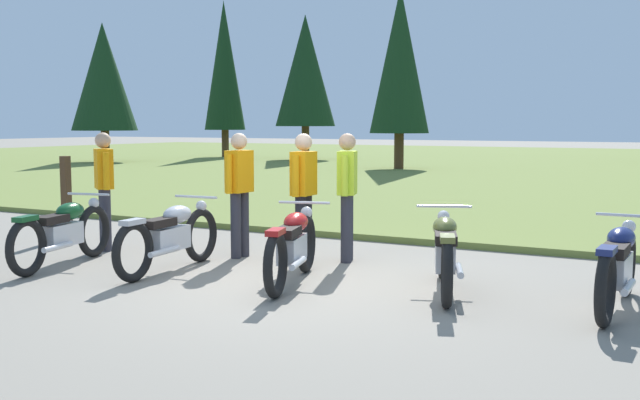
{
  "coord_description": "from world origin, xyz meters",
  "views": [
    {
      "loc": [
        4.21,
        -7.18,
        1.8
      ],
      "look_at": [
        0.0,
        0.6,
        0.9
      ],
      "focal_mm": 42.51,
      "sensor_mm": 36.0,
      "label": 1
    }
  ],
  "objects_px": {
    "motorcycle_navy": "(618,266)",
    "rider_near_row_end": "(104,184)",
    "rider_checking_bike": "(347,189)",
    "rider_with_back_turned": "(304,190)",
    "motorcycle_silver": "(170,236)",
    "rider_in_hivis_vest": "(239,187)",
    "motorcycle_olive": "(445,252)",
    "trail_marker_post": "(66,197)",
    "motorcycle_british_green": "(63,232)",
    "motorcycle_red": "(293,245)"
  },
  "relations": [
    {
      "from": "motorcycle_british_green",
      "to": "motorcycle_silver",
      "type": "distance_m",
      "value": 1.45
    },
    {
      "from": "trail_marker_post",
      "to": "rider_in_hivis_vest",
      "type": "bearing_deg",
      "value": -2.27
    },
    {
      "from": "motorcycle_olive",
      "to": "rider_with_back_turned",
      "type": "height_order",
      "value": "rider_with_back_turned"
    },
    {
      "from": "motorcycle_olive",
      "to": "trail_marker_post",
      "type": "distance_m",
      "value": 6.56
    },
    {
      "from": "rider_near_row_end",
      "to": "rider_checking_bike",
      "type": "bearing_deg",
      "value": 13.93
    },
    {
      "from": "rider_near_row_end",
      "to": "rider_checking_bike",
      "type": "relative_size",
      "value": 1.0
    },
    {
      "from": "motorcycle_british_green",
      "to": "motorcycle_olive",
      "type": "xyz_separation_m",
      "value": [
        4.73,
        0.86,
        0.0
      ]
    },
    {
      "from": "motorcycle_silver",
      "to": "rider_in_hivis_vest",
      "type": "xyz_separation_m",
      "value": [
        0.2,
        1.2,
        0.51
      ]
    },
    {
      "from": "motorcycle_olive",
      "to": "trail_marker_post",
      "type": "relative_size",
      "value": 1.55
    },
    {
      "from": "rider_in_hivis_vest",
      "to": "rider_with_back_turned",
      "type": "height_order",
      "value": "same"
    },
    {
      "from": "motorcycle_olive",
      "to": "rider_near_row_end",
      "type": "distance_m",
      "value": 5.17
    },
    {
      "from": "motorcycle_british_green",
      "to": "motorcycle_navy",
      "type": "xyz_separation_m",
      "value": [
        6.46,
        0.9,
        0.0
      ]
    },
    {
      "from": "motorcycle_silver",
      "to": "trail_marker_post",
      "type": "bearing_deg",
      "value": 157.17
    },
    {
      "from": "motorcycle_red",
      "to": "motorcycle_navy",
      "type": "relative_size",
      "value": 0.97
    },
    {
      "from": "motorcycle_british_green",
      "to": "rider_checking_bike",
      "type": "height_order",
      "value": "rider_checking_bike"
    },
    {
      "from": "motorcycle_navy",
      "to": "rider_checking_bike",
      "type": "relative_size",
      "value": 1.26
    },
    {
      "from": "motorcycle_red",
      "to": "rider_checking_bike",
      "type": "bearing_deg",
      "value": 93.15
    },
    {
      "from": "motorcycle_navy",
      "to": "rider_with_back_turned",
      "type": "bearing_deg",
      "value": 169.46
    },
    {
      "from": "motorcycle_olive",
      "to": "motorcycle_navy",
      "type": "height_order",
      "value": "same"
    },
    {
      "from": "motorcycle_navy",
      "to": "rider_in_hivis_vest",
      "type": "relative_size",
      "value": 1.26
    },
    {
      "from": "motorcycle_silver",
      "to": "motorcycle_red",
      "type": "bearing_deg",
      "value": 2.37
    },
    {
      "from": "rider_near_row_end",
      "to": "rider_checking_bike",
      "type": "distance_m",
      "value": 3.51
    },
    {
      "from": "trail_marker_post",
      "to": "motorcycle_silver",
      "type": "bearing_deg",
      "value": -22.83
    },
    {
      "from": "motorcycle_silver",
      "to": "rider_near_row_end",
      "type": "bearing_deg",
      "value": 157.01
    },
    {
      "from": "motorcycle_red",
      "to": "rider_in_hivis_vest",
      "type": "distance_m",
      "value": 1.94
    },
    {
      "from": "motorcycle_silver",
      "to": "trail_marker_post",
      "type": "xyz_separation_m",
      "value": [
        -3.17,
        1.33,
        0.21
      ]
    },
    {
      "from": "motorcycle_navy",
      "to": "trail_marker_post",
      "type": "height_order",
      "value": "trail_marker_post"
    },
    {
      "from": "rider_checking_bike",
      "to": "trail_marker_post",
      "type": "bearing_deg",
      "value": -176.68
    },
    {
      "from": "motorcycle_british_green",
      "to": "rider_with_back_turned",
      "type": "xyz_separation_m",
      "value": [
        2.57,
        1.62,
        0.51
      ]
    },
    {
      "from": "rider_checking_bike",
      "to": "rider_with_back_turned",
      "type": "height_order",
      "value": "same"
    },
    {
      "from": "motorcycle_navy",
      "to": "rider_near_row_end",
      "type": "xyz_separation_m",
      "value": [
        -6.86,
        0.24,
        0.51
      ]
    },
    {
      "from": "rider_checking_bike",
      "to": "trail_marker_post",
      "type": "xyz_separation_m",
      "value": [
        -4.77,
        -0.28,
        -0.3
      ]
    },
    {
      "from": "motorcycle_olive",
      "to": "motorcycle_british_green",
      "type": "bearing_deg",
      "value": -169.68
    },
    {
      "from": "motorcycle_red",
      "to": "trail_marker_post",
      "type": "bearing_deg",
      "value": 165.42
    },
    {
      "from": "rider_checking_bike",
      "to": "motorcycle_british_green",
      "type": "bearing_deg",
      "value": -146.5
    },
    {
      "from": "rider_near_row_end",
      "to": "rider_checking_bike",
      "type": "height_order",
      "value": "same"
    },
    {
      "from": "motorcycle_red",
      "to": "motorcycle_olive",
      "type": "bearing_deg",
      "value": 14.06
    },
    {
      "from": "motorcycle_red",
      "to": "motorcycle_british_green",
      "type": "bearing_deg",
      "value": -171.71
    },
    {
      "from": "motorcycle_red",
      "to": "rider_near_row_end",
      "type": "relative_size",
      "value": 1.22
    },
    {
      "from": "motorcycle_silver",
      "to": "motorcycle_olive",
      "type": "height_order",
      "value": "same"
    },
    {
      "from": "motorcycle_silver",
      "to": "motorcycle_navy",
      "type": "relative_size",
      "value": 1.0
    },
    {
      "from": "motorcycle_british_green",
      "to": "motorcycle_silver",
      "type": "relative_size",
      "value": 0.99
    },
    {
      "from": "rider_near_row_end",
      "to": "trail_marker_post",
      "type": "distance_m",
      "value": 1.51
    },
    {
      "from": "motorcycle_navy",
      "to": "rider_checking_bike",
      "type": "height_order",
      "value": "rider_checking_bike"
    },
    {
      "from": "rider_checking_bike",
      "to": "motorcycle_silver",
      "type": "bearing_deg",
      "value": -134.91
    },
    {
      "from": "motorcycle_olive",
      "to": "rider_checking_bike",
      "type": "height_order",
      "value": "rider_checking_bike"
    },
    {
      "from": "rider_with_back_turned",
      "to": "motorcycle_british_green",
      "type": "bearing_deg",
      "value": -147.69
    },
    {
      "from": "motorcycle_british_green",
      "to": "rider_in_hivis_vest",
      "type": "distance_m",
      "value": 2.31
    },
    {
      "from": "rider_checking_bike",
      "to": "rider_with_back_turned",
      "type": "distance_m",
      "value": 0.57
    },
    {
      "from": "rider_in_hivis_vest",
      "to": "rider_checking_bike",
      "type": "distance_m",
      "value": 1.46
    }
  ]
}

